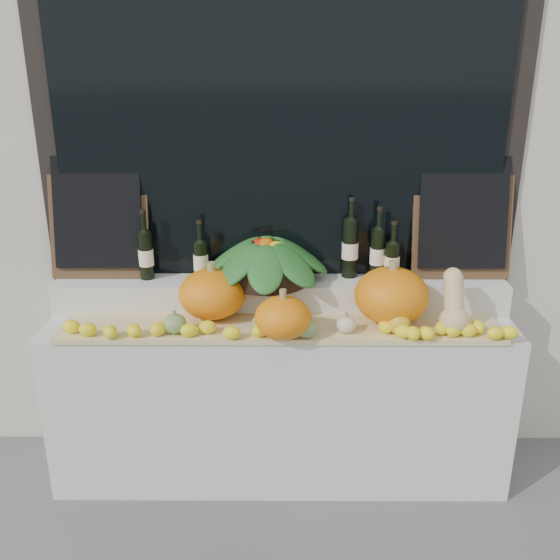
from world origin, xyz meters
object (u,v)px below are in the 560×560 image
object	(u,v)px
pumpkin_right	(391,295)
wine_bottle_tall	(350,248)
pumpkin_left	(212,294)
produce_bowl	(267,260)
butternut_squash	(454,306)

from	to	relation	value
pumpkin_right	wine_bottle_tall	size ratio (longest dim) A/B	0.86
pumpkin_left	produce_bowl	distance (m)	0.33
produce_bowl	wine_bottle_tall	distance (m)	0.43
pumpkin_left	produce_bowl	world-z (taller)	produce_bowl
pumpkin_left	pumpkin_right	bearing A→B (deg)	-3.50
pumpkin_right	produce_bowl	size ratio (longest dim) A/B	0.53
wine_bottle_tall	butternut_squash	bearing A→B (deg)	-39.02
produce_bowl	pumpkin_left	bearing A→B (deg)	-149.85
butternut_squash	produce_bowl	xyz separation A→B (m)	(-0.88, 0.30, 0.12)
pumpkin_right	produce_bowl	distance (m)	0.65
pumpkin_left	produce_bowl	size ratio (longest dim) A/B	0.49
pumpkin_left	butternut_squash	distance (m)	1.15
pumpkin_right	wine_bottle_tall	xyz separation A→B (m)	(-0.18, 0.27, 0.15)
butternut_squash	produce_bowl	bearing A→B (deg)	161.01
wine_bottle_tall	pumpkin_left	bearing A→B (deg)	-162.54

